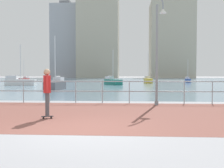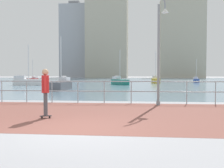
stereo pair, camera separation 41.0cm
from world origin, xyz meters
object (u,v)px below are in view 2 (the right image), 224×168
sailboat_gray (196,80)px  sailboat_yellow (62,85)px  skateboarder (45,89)px  sailboat_blue (33,80)px  lamppost (160,43)px  sailboat_teal (156,80)px  sailboat_red (119,81)px  sailboat_white (28,81)px

sailboat_gray → sailboat_yellow: bearing=-126.9°
skateboarder → sailboat_yellow: size_ratio=0.33×
sailboat_yellow → sailboat_blue: bearing=118.2°
lamppost → sailboat_yellow: (-8.35, 11.29, -2.54)m
lamppost → sailboat_blue: (-21.12, 35.09, -2.62)m
sailboat_gray → sailboat_blue: (-30.49, 0.16, 0.01)m
sailboat_blue → sailboat_teal: bearing=-10.9°
skateboarder → sailboat_teal: (6.09, 34.96, -0.52)m
sailboat_gray → sailboat_red: size_ratio=0.85×
sailboat_blue → sailboat_teal: sailboat_teal is taller
sailboat_gray → lamppost: bearing=-105.0°
sailboat_red → skateboarder: bearing=-91.2°
skateboarder → sailboat_white: size_ratio=0.31×
sailboat_red → sailboat_gray: bearing=41.4°
skateboarder → sailboat_blue: size_ratio=0.40×
lamppost → sailboat_blue: lamppost is taller
lamppost → skateboarder: 6.36m
sailboat_white → sailboat_red: sailboat_white is taller
lamppost → sailboat_red: 23.86m
lamppost → sailboat_gray: (9.38, 34.93, -2.63)m
lamppost → sailboat_gray: bearing=75.0°
lamppost → sailboat_blue: size_ratio=1.28×
sailboat_blue → sailboat_red: (17.47, -11.65, 0.06)m
sailboat_white → sailboat_blue: (-5.37, 14.69, -0.11)m
sailboat_blue → skateboarder: bearing=-66.8°
sailboat_blue → sailboat_red: 21.00m
sailboat_red → sailboat_yellow: bearing=-111.2°
sailboat_gray → sailboat_red: 17.37m
sailboat_teal → sailboat_yellow: sailboat_teal is taller
lamppost → sailboat_yellow: size_ratio=1.08×
skateboarder → sailboat_gray: bearing=70.9°
lamppost → sailboat_gray: 36.26m
sailboat_red → sailboat_teal: size_ratio=0.95×
sailboat_gray → sailboat_yellow: 29.55m
sailboat_red → sailboat_teal: bearing=52.7°
sailboat_teal → lamppost: bearing=-93.5°
sailboat_red → lamppost: bearing=-81.2°
sailboat_blue → lamppost: bearing=-59.0°
lamppost → sailboat_teal: (1.86, 30.66, -2.53)m
lamppost → sailboat_gray: size_ratio=1.31×
sailboat_gray → sailboat_red: sailboat_red is taller
sailboat_white → sailboat_yellow: 11.73m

